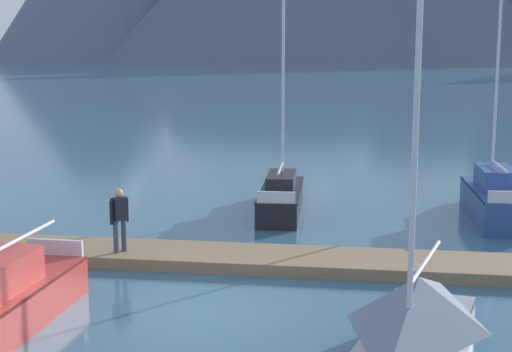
% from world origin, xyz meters
% --- Properties ---
extents(ground_plane, '(700.00, 700.00, 0.00)m').
position_xyz_m(ground_plane, '(0.00, 0.00, 0.00)').
color(ground_plane, '#335B75').
extents(dock, '(27.49, 3.70, 0.30)m').
position_xyz_m(dock, '(0.00, 4.00, 0.15)').
color(dock, '#846B4C').
rests_on(dock, ground).
extents(sailboat_mid_dock_starboard, '(1.88, 5.99, 8.01)m').
position_xyz_m(sailboat_mid_dock_starboard, '(-0.06, 10.60, 0.57)').
color(sailboat_mid_dock_starboard, black).
rests_on(sailboat_mid_dock_starboard, ground).
extents(sailboat_far_berth, '(2.58, 6.04, 7.86)m').
position_xyz_m(sailboat_far_berth, '(4.46, -2.17, 0.78)').
color(sailboat_far_berth, '#93939E').
rests_on(sailboat_far_berth, ground).
extents(sailboat_outer_slip, '(2.04, 6.04, 8.55)m').
position_xyz_m(sailboat_outer_slip, '(6.95, 11.05, 0.69)').
color(sailboat_outer_slip, navy).
rests_on(sailboat_outer_slip, ground).
extents(person_on_dock, '(0.39, 0.52, 1.69)m').
position_xyz_m(person_on_dock, '(-3.11, 3.43, 1.26)').
color(person_on_dock, '#384256').
rests_on(person_on_dock, dock).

